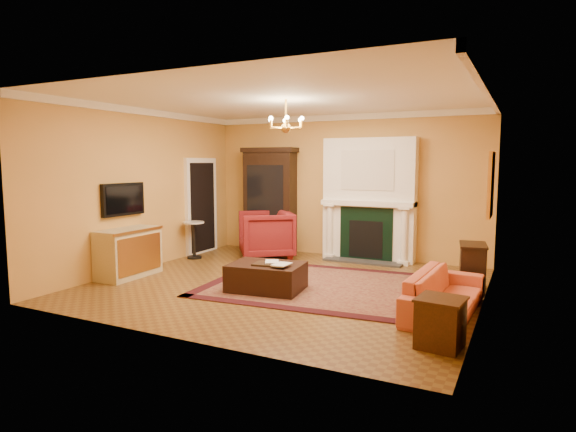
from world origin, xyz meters
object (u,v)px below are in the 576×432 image
Objects in this scene: end_table at (440,324)px; leather_ottoman at (266,277)px; wingback_armchair at (266,232)px; commode at (128,253)px; pedestal_table at (194,237)px; coral_sofa at (445,286)px; china_cabinet at (271,202)px; console_table at (472,268)px.

end_table is 3.06m from leather_ottoman.
commode is (-1.36, -2.53, -0.12)m from wingback_armchair.
leather_ottoman is at bearing 4.39° from commode.
pedestal_table is 1.48× the size of end_table.
pedestal_table is 5.49m from coral_sofa.
wingback_armchair is 0.96× the size of commode.
end_table is at bearing -26.92° from pedestal_table.
commode is (-1.09, -3.23, -0.69)m from china_cabinet.
commode reaches higher than console_table.
commode is 2.18× the size of end_table.
pedestal_table is at bearing 77.24° from coral_sofa.
leather_ottoman is at bearing 94.41° from coral_sofa.
pedestal_table reaches higher than coral_sofa.
end_table is (4.36, -4.16, -0.85)m from china_cabinet.
commode is 1.02× the size of leather_ottoman.
pedestal_table is 6.08m from end_table.
commode reaches higher than coral_sofa.
commode is 5.53m from end_table.
china_cabinet is at bearing 58.54° from coral_sofa.
pedestal_table reaches higher than leather_ottoman.
china_cabinet is at bearing 70.18° from commode.
pedestal_table is 1.82m from commode.
wingback_armchair is at bearing 60.50° from commode.
china_cabinet is at bearing 53.12° from pedestal_table.
leather_ottoman is (-2.82, 1.19, -0.04)m from end_table.
coral_sofa reaches higher than end_table.
end_table is 0.47× the size of leather_ottoman.
end_table is at bearing -29.86° from leather_ottoman.
console_table is at bearing 88.70° from end_table.
china_cabinet reaches higher than pedestal_table.
china_cabinet is 1.88m from pedestal_table.
end_table is 2.66m from console_table.
pedestal_table is at bearing 141.94° from leather_ottoman.
end_table is (4.09, -3.46, -0.28)m from wingback_armchair.
end_table is at bearing -99.55° from console_table.
console_table is (5.51, 1.73, -0.07)m from commode.
china_cabinet is 3.47m from leather_ottoman.
coral_sofa is 2.67× the size of console_table.
wingback_armchair is 2.87m from commode.
wingback_armchair is 4.23m from console_table.
end_table reaches higher than leather_ottoman.
end_table is 0.74× the size of console_table.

